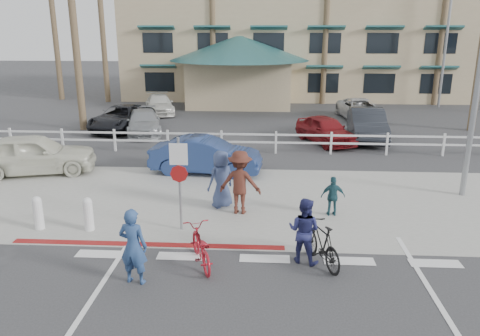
# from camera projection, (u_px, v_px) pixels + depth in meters

# --- Properties ---
(ground) EXTENTS (140.00, 140.00, 0.00)m
(ground) POSITION_uv_depth(u_px,v_px,m) (264.00, 272.00, 10.62)
(ground) COLOR #333335
(bike_path) EXTENTS (12.00, 16.00, 0.01)m
(bike_path) POSITION_uv_depth(u_px,v_px,m) (263.00, 325.00, 8.71)
(bike_path) COLOR #333335
(bike_path) RESTS_ON ground
(sidewalk_plaza) EXTENTS (22.00, 7.00, 0.01)m
(sidewalk_plaza) POSITION_uv_depth(u_px,v_px,m) (266.00, 201.00, 14.92)
(sidewalk_plaza) COLOR gray
(sidewalk_plaza) RESTS_ON ground
(cross_street) EXTENTS (40.00, 5.00, 0.01)m
(cross_street) POSITION_uv_depth(u_px,v_px,m) (266.00, 166.00, 18.75)
(cross_street) COLOR #333335
(cross_street) RESTS_ON ground
(parking_lot) EXTENTS (50.00, 16.00, 0.01)m
(parking_lot) POSITION_uv_depth(u_px,v_px,m) (267.00, 121.00, 27.83)
(parking_lot) COLOR #333335
(parking_lot) RESTS_ON ground
(curb_red) EXTENTS (7.00, 0.25, 0.02)m
(curb_red) POSITION_uv_depth(u_px,v_px,m) (147.00, 244.00, 11.93)
(curb_red) COLOR maroon
(curb_red) RESTS_ON ground
(rail_fence) EXTENTS (29.40, 0.16, 1.00)m
(rail_fence) POSITION_uv_depth(u_px,v_px,m) (278.00, 143.00, 20.49)
(rail_fence) COLOR silver
(rail_fence) RESTS_ON ground
(building) EXTENTS (28.00, 16.00, 11.30)m
(building) POSITION_uv_depth(u_px,v_px,m) (293.00, 24.00, 38.53)
(building) COLOR tan
(building) RESTS_ON ground
(sign_post) EXTENTS (0.50, 0.10, 2.90)m
(sign_post) POSITION_uv_depth(u_px,v_px,m) (180.00, 179.00, 12.44)
(sign_post) COLOR gray
(sign_post) RESTS_ON ground
(bollard_0) EXTENTS (0.26, 0.26, 0.95)m
(bollard_0) POSITION_uv_depth(u_px,v_px,m) (88.00, 214.00, 12.67)
(bollard_0) COLOR silver
(bollard_0) RESTS_ON ground
(bollard_1) EXTENTS (0.26, 0.26, 0.95)m
(bollard_1) POSITION_uv_depth(u_px,v_px,m) (38.00, 213.00, 12.75)
(bollard_1) COLOR silver
(bollard_1) RESTS_ON ground
(streetlight_1) EXTENTS (0.60, 2.00, 9.50)m
(streetlight_1) POSITION_uv_depth(u_px,v_px,m) (447.00, 37.00, 31.53)
(streetlight_1) COLOR gray
(streetlight_1) RESTS_ON ground
(palm_1) EXTENTS (4.00, 4.00, 13.00)m
(palm_1) POSITION_uv_depth(u_px,v_px,m) (101.00, 11.00, 33.35)
(palm_1) COLOR #205425
(palm_1) RESTS_ON ground
(palm_3) EXTENTS (4.00, 4.00, 14.00)m
(palm_3) POSITION_uv_depth(u_px,v_px,m) (212.00, 3.00, 32.75)
(palm_3) COLOR #205425
(palm_3) RESTS_ON ground
(palm_5) EXTENTS (4.00, 4.00, 13.00)m
(palm_5) POSITION_uv_depth(u_px,v_px,m) (327.00, 10.00, 32.44)
(palm_5) COLOR #205425
(palm_5) RESTS_ON ground
(palm_7) EXTENTS (4.00, 4.00, 14.00)m
(palm_7) POSITION_uv_depth(u_px,v_px,m) (446.00, 2.00, 31.84)
(palm_7) COLOR #205425
(palm_7) RESTS_ON ground
(palm_10) EXTENTS (4.00, 4.00, 12.00)m
(palm_10) POSITION_uv_depth(u_px,v_px,m) (73.00, 14.00, 23.81)
(palm_10) COLOR #205425
(palm_10) RESTS_ON ground
(bike_red) EXTENTS (1.18, 1.84, 0.92)m
(bike_red) POSITION_uv_depth(u_px,v_px,m) (200.00, 247.00, 10.81)
(bike_red) COLOR maroon
(bike_red) RESTS_ON ground
(rider_red) EXTENTS (0.69, 0.51, 1.71)m
(rider_red) POSITION_uv_depth(u_px,v_px,m) (133.00, 246.00, 9.94)
(rider_red) COLOR navy
(rider_red) RESTS_ON ground
(bike_black) EXTENTS (1.10, 1.79, 1.04)m
(bike_black) POSITION_uv_depth(u_px,v_px,m) (322.00, 244.00, 10.83)
(bike_black) COLOR black
(bike_black) RESTS_ON ground
(rider_black) EXTENTS (0.95, 0.86, 1.59)m
(rider_black) POSITION_uv_depth(u_px,v_px,m) (304.00, 230.00, 10.87)
(rider_black) COLOR navy
(rider_black) RESTS_ON ground
(pedestrian_a) EXTENTS (1.32, 0.87, 1.91)m
(pedestrian_a) POSITION_uv_depth(u_px,v_px,m) (240.00, 182.00, 13.75)
(pedestrian_a) COLOR #4C231A
(pedestrian_a) RESTS_ON ground
(pedestrian_child) EXTENTS (0.71, 0.32, 1.20)m
(pedestrian_child) POSITION_uv_depth(u_px,v_px,m) (333.00, 196.00, 13.65)
(pedestrian_child) COLOR #204D58
(pedestrian_child) RESTS_ON ground
(pedestrian_b) EXTENTS (1.04, 0.99, 1.79)m
(pedestrian_b) POSITION_uv_depth(u_px,v_px,m) (221.00, 179.00, 14.24)
(pedestrian_b) COLOR navy
(pedestrian_b) RESTS_ON ground
(car_white_sedan) EXTENTS (4.30, 1.84, 1.38)m
(car_white_sedan) POSITION_uv_depth(u_px,v_px,m) (206.00, 155.00, 17.71)
(car_white_sedan) COLOR navy
(car_white_sedan) RESTS_ON ground
(car_red_compact) EXTENTS (4.81, 2.93, 1.53)m
(car_red_compact) POSITION_uv_depth(u_px,v_px,m) (34.00, 154.00, 17.60)
(car_red_compact) COLOR silver
(car_red_compact) RESTS_ON ground
(lot_car_0) EXTENTS (2.97, 5.02, 1.31)m
(lot_car_0) POSITION_uv_depth(u_px,v_px,m) (122.00, 118.00, 25.32)
(lot_car_0) COLOR black
(lot_car_0) RESTS_ON ground
(lot_car_1) EXTENTS (2.75, 4.47, 1.21)m
(lot_car_1) POSITION_uv_depth(u_px,v_px,m) (144.00, 122.00, 24.37)
(lot_car_1) COLOR gray
(lot_car_1) RESTS_ON ground
(lot_car_2) EXTENTS (2.99, 4.12, 1.30)m
(lot_car_2) POSITION_uv_depth(u_px,v_px,m) (326.00, 130.00, 22.36)
(lot_car_2) COLOR maroon
(lot_car_2) RESTS_ON ground
(lot_car_3) EXTENTS (1.95, 4.71, 1.52)m
(lot_car_3) POSITION_uv_depth(u_px,v_px,m) (367.00, 124.00, 23.04)
(lot_car_3) COLOR #21242B
(lot_car_3) RESTS_ON ground
(lot_car_4) EXTENTS (2.80, 4.45, 1.20)m
(lot_car_4) POSITION_uv_depth(u_px,v_px,m) (160.00, 104.00, 30.17)
(lot_car_4) COLOR silver
(lot_car_4) RESTS_ON ground
(lot_car_5) EXTENTS (2.54, 4.65, 1.23)m
(lot_car_5) POSITION_uv_depth(u_px,v_px,m) (360.00, 109.00, 28.16)
(lot_car_5) COLOR silver
(lot_car_5) RESTS_ON ground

